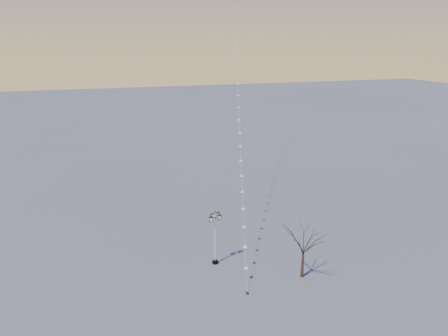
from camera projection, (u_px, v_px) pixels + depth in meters
name	position (u px, v px, depth m)	size (l,w,h in m)	color
ground	(229.00, 283.00, 31.69)	(300.00, 300.00, 0.00)	slate
street_lamp	(215.00, 235.00, 33.80)	(1.21, 0.61, 4.83)	black
bare_tree	(304.00, 243.00, 31.69)	(2.65, 2.65, 4.39)	#37281E
kite_train	(238.00, 70.00, 48.58)	(15.14, 45.87, 30.16)	#2F221A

